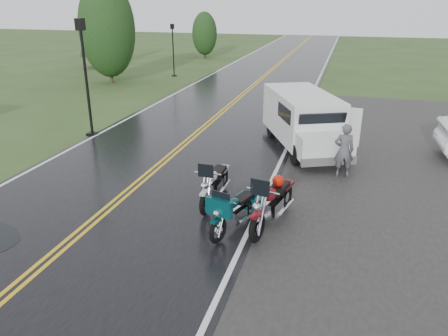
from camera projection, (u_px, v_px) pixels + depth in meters
The scene contains 12 objects.
ground at pixel (93, 223), 10.79m from camera, with size 120.00×120.00×0.00m, color #2D471E.
road at pixel (213, 120), 19.75m from camera, with size 8.00×100.00×0.04m, color black.
motorcycle_red at pixel (257, 215), 9.60m from camera, with size 0.89×2.46×1.45m, color #5F0A10, non-canonical shape.
motorcycle_teal at pixel (218, 221), 9.61m from camera, with size 0.75×2.05×1.21m, color #05383C, non-canonical shape.
motorcycle_silver at pixel (205, 193), 10.86m from camera, with size 0.80×2.21×1.31m, color #B9BDC2, non-canonical shape.
van_white at pixel (297, 136), 14.08m from camera, with size 1.95×5.20×2.04m, color silver, non-canonical shape.
person_at_van at pixel (344, 151), 13.27m from camera, with size 0.61×0.40×1.67m, color #4C4C51.
lamp_post_near_left at pixel (86, 79), 16.84m from camera, with size 0.39×0.39×4.55m, color black, non-canonical shape.
lamp_post_far_left at pixel (173, 50), 30.34m from camera, with size 0.31×0.31×3.59m, color black, non-canonical shape.
tree_left_mid at pixel (108, 39), 27.56m from camera, with size 3.51×3.51×5.49m, color #1E3D19, non-canonical shape.
tree_left_far at pixel (205, 38), 39.89m from camera, with size 2.26×2.26×3.48m, color #1E3D19, non-canonical shape.
pine_left_far at pixel (94, 34), 33.80m from camera, with size 2.48×2.48×5.16m, color #1E3D19, non-canonical shape.
Camera 1 is at (5.72, -8.32, 5.19)m, focal length 35.00 mm.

